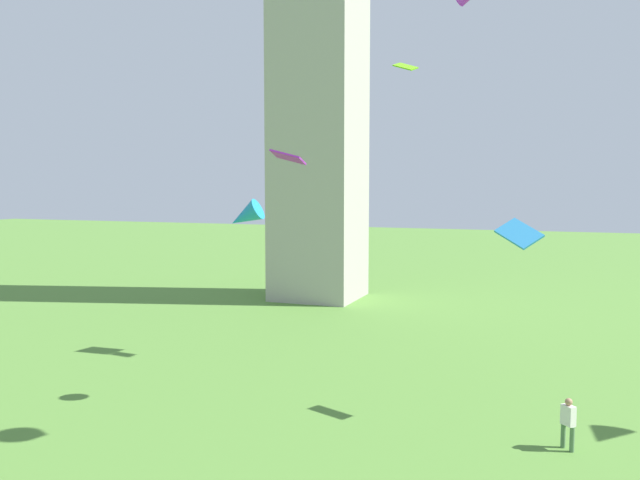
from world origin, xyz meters
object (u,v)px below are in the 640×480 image
kite_flying_2 (519,233)px  kite_flying_5 (245,216)px  kite_flying_3 (406,67)px  person_1 (568,421)px  kite_flying_0 (288,157)px

kite_flying_2 → kite_flying_5: 9.42m
kite_flying_3 → kite_flying_5: kite_flying_3 is taller
person_1 → kite_flying_2: size_ratio=0.97×
person_1 → kite_flying_3: bearing=176.2°
kite_flying_2 → kite_flying_3: (-5.22, 5.58, 6.71)m
kite_flying_0 → kite_flying_5: kite_flying_0 is taller
kite_flying_3 → kite_flying_5: (-4.03, -7.32, -6.22)m
kite_flying_2 → kite_flying_5: size_ratio=1.11×
kite_flying_0 → kite_flying_2: kite_flying_0 is taller
kite_flying_0 → kite_flying_3: size_ratio=1.45×
kite_flying_3 → kite_flying_5: 10.42m
kite_flying_0 → kite_flying_3: kite_flying_3 is taller
kite_flying_2 → kite_flying_0: bearing=-168.6°
person_1 → kite_flying_0: kite_flying_0 is taller
kite_flying_0 → kite_flying_3: 6.51m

